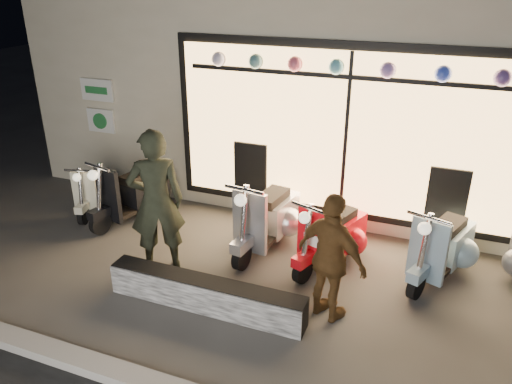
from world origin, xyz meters
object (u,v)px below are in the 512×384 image
at_px(graffiti_barrier, 206,294).
at_px(scooter_red, 335,234).
at_px(scooter_silver, 270,216).
at_px(woman, 331,259).
at_px(man, 156,202).

bearing_deg(graffiti_barrier, scooter_red, 54.93).
distance_m(scooter_silver, woman, 1.88).
bearing_deg(man, scooter_red, 172.19).
xyz_separation_m(scooter_silver, woman, (1.24, -1.38, 0.33)).
bearing_deg(scooter_red, graffiti_barrier, -105.57).
xyz_separation_m(scooter_silver, man, (-1.16, -1.17, 0.54)).
distance_m(graffiti_barrier, man, 1.41).
bearing_deg(woman, man, 19.33).
bearing_deg(woman, scooter_silver, -23.67).
height_order(scooter_silver, woman, woman).
relative_size(scooter_silver, woman, 1.01).
bearing_deg(scooter_red, man, -134.45).
bearing_deg(man, woman, 141.17).
distance_m(graffiti_barrier, scooter_silver, 1.80).
xyz_separation_m(graffiti_barrier, scooter_red, (1.17, 1.67, 0.21)).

